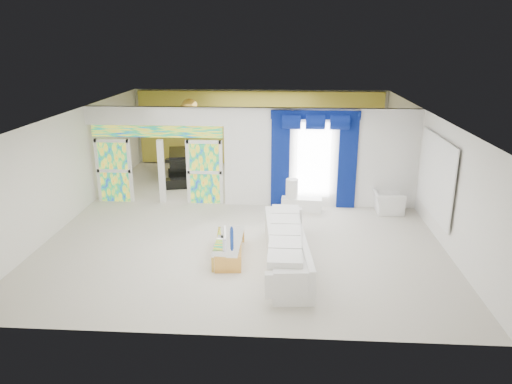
# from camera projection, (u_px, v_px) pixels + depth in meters

# --- Properties ---
(floor) EXTENTS (12.00, 12.00, 0.00)m
(floor) POSITION_uv_depth(u_px,v_px,m) (248.00, 215.00, 14.11)
(floor) COLOR #B7AF9E
(floor) RESTS_ON ground
(dividing_wall) EXTENTS (5.70, 0.18, 3.00)m
(dividing_wall) POSITION_uv_depth(u_px,v_px,m) (322.00, 158.00, 14.47)
(dividing_wall) COLOR white
(dividing_wall) RESTS_ON ground
(dividing_header) EXTENTS (4.30, 0.18, 0.55)m
(dividing_header) POSITION_uv_depth(u_px,v_px,m) (156.00, 116.00, 14.39)
(dividing_header) COLOR white
(dividing_header) RESTS_ON dividing_wall
(stained_panel_left) EXTENTS (0.95, 0.04, 2.00)m
(stained_panel_left) POSITION_uv_depth(u_px,v_px,m) (114.00, 171.00, 15.01)
(stained_panel_left) COLOR #994C3F
(stained_panel_left) RESTS_ON ground
(stained_panel_right) EXTENTS (0.95, 0.04, 2.00)m
(stained_panel_right) POSITION_uv_depth(u_px,v_px,m) (205.00, 172.00, 14.83)
(stained_panel_right) COLOR #994C3F
(stained_panel_right) RESTS_ON ground
(stained_transom) EXTENTS (4.00, 0.05, 0.35)m
(stained_transom) POSITION_uv_depth(u_px,v_px,m) (157.00, 132.00, 14.54)
(stained_transom) COLOR #994C3F
(stained_transom) RESTS_ON dividing_header
(window_pane) EXTENTS (1.00, 0.02, 2.30)m
(window_pane) POSITION_uv_depth(u_px,v_px,m) (314.00, 160.00, 14.40)
(window_pane) COLOR white
(window_pane) RESTS_ON dividing_wall
(blue_drape_left) EXTENTS (0.55, 0.10, 2.80)m
(blue_drape_left) POSITION_uv_depth(u_px,v_px,m) (280.00, 162.00, 14.45)
(blue_drape_left) COLOR #031349
(blue_drape_left) RESTS_ON ground
(blue_drape_right) EXTENTS (0.55, 0.10, 2.80)m
(blue_drape_right) POSITION_uv_depth(u_px,v_px,m) (347.00, 163.00, 14.33)
(blue_drape_right) COLOR #031349
(blue_drape_right) RESTS_ON ground
(blue_pelmet) EXTENTS (2.60, 0.12, 0.25)m
(blue_pelmet) POSITION_uv_depth(u_px,v_px,m) (316.00, 115.00, 13.95)
(blue_pelmet) COLOR #031349
(blue_pelmet) RESTS_ON dividing_wall
(wall_mirror) EXTENTS (0.04, 2.70, 1.90)m
(wall_mirror) POSITION_uv_depth(u_px,v_px,m) (436.00, 176.00, 12.38)
(wall_mirror) COLOR white
(wall_mirror) RESTS_ON ground
(gold_curtains) EXTENTS (9.70, 0.12, 2.90)m
(gold_curtains) POSITION_uv_depth(u_px,v_px,m) (260.00, 128.00, 19.25)
(gold_curtains) COLOR gold
(gold_curtains) RESTS_ON ground
(white_sofa) EXTENTS (1.14, 3.85, 0.72)m
(white_sofa) POSITION_uv_depth(u_px,v_px,m) (286.00, 249.00, 10.98)
(white_sofa) COLOR white
(white_sofa) RESTS_ON ground
(coffee_table) EXTENTS (0.74, 1.82, 0.39)m
(coffee_table) POSITION_uv_depth(u_px,v_px,m) (229.00, 248.00, 11.40)
(coffee_table) COLOR gold
(coffee_table) RESTS_ON ground
(console_table) EXTENTS (1.22, 0.46, 0.40)m
(console_table) POSITION_uv_depth(u_px,v_px,m) (302.00, 204.00, 14.39)
(console_table) COLOR white
(console_table) RESTS_ON ground
(table_lamp) EXTENTS (0.36, 0.36, 0.58)m
(table_lamp) POSITION_uv_depth(u_px,v_px,m) (292.00, 189.00, 14.26)
(table_lamp) COLOR silver
(table_lamp) RESTS_ON console_table
(armchair) EXTENTS (0.87, 0.99, 0.64)m
(armchair) POSITION_uv_depth(u_px,v_px,m) (387.00, 201.00, 14.31)
(armchair) COLOR white
(armchair) RESTS_ON ground
(grand_piano) EXTENTS (1.79, 2.11, 0.93)m
(grand_piano) POSITION_uv_depth(u_px,v_px,m) (189.00, 163.00, 18.03)
(grand_piano) COLOR black
(grand_piano) RESTS_ON ground
(piano_bench) EXTENTS (1.04, 0.59, 0.33)m
(piano_bench) POSITION_uv_depth(u_px,v_px,m) (180.00, 183.00, 16.60)
(piano_bench) COLOR black
(piano_bench) RESTS_ON ground
(tv_console) EXTENTS (0.56, 0.52, 0.76)m
(tv_console) POSITION_uv_depth(u_px,v_px,m) (116.00, 178.00, 16.49)
(tv_console) COLOR tan
(tv_console) RESTS_ON ground
(chandelier) EXTENTS (0.60, 0.60, 0.60)m
(chandelier) POSITION_uv_depth(u_px,v_px,m) (189.00, 107.00, 16.66)
(chandelier) COLOR gold
(chandelier) RESTS_ON ceiling
(decanters) EXTENTS (0.21, 0.72, 0.28)m
(decanters) POSITION_uv_depth(u_px,v_px,m) (230.00, 237.00, 11.34)
(decanters) COLOR white
(decanters) RESTS_ON coffee_table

